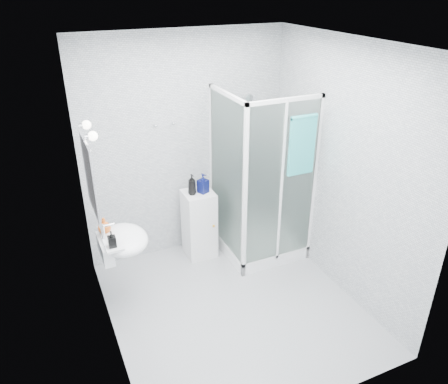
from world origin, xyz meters
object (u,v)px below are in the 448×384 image
shower_enclosure (257,221)px  soap_dispenser_orange (104,225)px  wall_basin (121,241)px  storage_cabinet (199,224)px  soap_dispenser_black (112,239)px  hand_towel (302,144)px  shampoo_bottle_a (192,185)px  shampoo_bottle_b (203,183)px

shower_enclosure → soap_dispenser_orange: shower_enclosure is taller
wall_basin → storage_cabinet: bearing=29.7°
shower_enclosure → soap_dispenser_black: bearing=-164.6°
hand_towel → shampoo_bottle_a: hand_towel is taller
hand_towel → shampoo_bottle_b: hand_towel is taller
hand_towel → soap_dispenser_black: hand_towel is taller
shower_enclosure → hand_towel: shower_enclosure is taller
wall_basin → shampoo_bottle_b: bearing=27.9°
soap_dispenser_black → hand_towel: bearing=2.4°
shampoo_bottle_a → soap_dispenser_orange: bearing=-156.1°
storage_cabinet → soap_dispenser_orange: bearing=-156.7°
wall_basin → soap_dispenser_orange: 0.22m
hand_towel → shampoo_bottle_b: (-0.85, 0.65, -0.57)m
hand_towel → wall_basin: bearing=177.5°
shower_enclosure → soap_dispenser_black: size_ratio=12.73×
shower_enclosure → soap_dispenser_orange: bearing=-173.1°
shower_enclosure → hand_towel: size_ratio=3.10×
shower_enclosure → shampoo_bottle_a: (-0.71, 0.26, 0.51)m
shower_enclosure → hand_towel: bearing=-55.8°
shower_enclosure → wall_basin: size_ratio=3.57×
shampoo_bottle_a → storage_cabinet: bearing=5.9°
storage_cabinet → shampoo_bottle_b: size_ratio=3.62×
hand_towel → soap_dispenser_orange: size_ratio=4.08×
storage_cabinet → hand_towel: size_ratio=1.29×
shampoo_bottle_a → soap_dispenser_black: size_ratio=1.55×
shower_enclosure → shampoo_bottle_b: bearing=156.3°
shower_enclosure → soap_dispenser_black: (-1.76, -0.49, 0.49)m
shower_enclosure → storage_cabinet: bearing=157.0°
storage_cabinet → shampoo_bottle_b: shampoo_bottle_b is taller
shower_enclosure → storage_cabinet: shower_enclosure is taller
shower_enclosure → wall_basin: bearing=-169.2°
hand_towel → shampoo_bottle_b: size_ratio=2.80×
wall_basin → storage_cabinet: 1.24m
wall_basin → hand_towel: (1.93, -0.09, 0.72)m
shampoo_bottle_b → soap_dispenser_orange: (-1.20, -0.47, -0.01)m
shampoo_bottle_b → hand_towel: bearing=-37.6°
wall_basin → hand_towel: 2.06m
shampoo_bottle_a → wall_basin: bearing=-148.6°
storage_cabinet → shampoo_bottle_a: shampoo_bottle_a is taller
shampoo_bottle_a → shampoo_bottle_b: shampoo_bottle_a is taller
shower_enclosure → wall_basin: shower_enclosure is taller
hand_towel → shampoo_bottle_b: 1.21m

